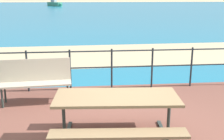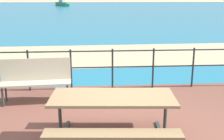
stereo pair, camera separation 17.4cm
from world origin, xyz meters
TOP-DOWN VIEW (x-y plane):
  - ground_plane at (0.00, 0.00)m, footprint 240.00×240.00m
  - patio_paving at (0.00, 0.00)m, footprint 6.40×5.20m
  - sea_water at (0.00, 40.00)m, footprint 90.00×90.00m
  - beach_strip at (0.00, 6.62)m, footprint 54.09×5.68m
  - picnic_table at (-0.19, -0.22)m, footprint 1.91×1.57m
  - park_bench at (-1.67, 1.68)m, footprint 1.48×0.51m
  - railing_fence at (0.00, 2.38)m, footprint 5.94×0.04m
  - boat_near at (-6.26, 54.58)m, footprint 3.43×4.41m

SIDE VIEW (x-z plane):
  - ground_plane at x=0.00m, z-range 0.00..0.00m
  - sea_water at x=0.00m, z-range 0.00..0.01m
  - beach_strip at x=0.00m, z-range 0.00..0.01m
  - patio_paving at x=0.00m, z-range 0.00..0.06m
  - boat_near at x=-6.26m, z-range -0.28..1.32m
  - park_bench at x=-1.67m, z-range 0.14..1.05m
  - picnic_table at x=-0.19m, z-range 0.28..1.05m
  - railing_fence at x=0.00m, z-range 0.18..1.15m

